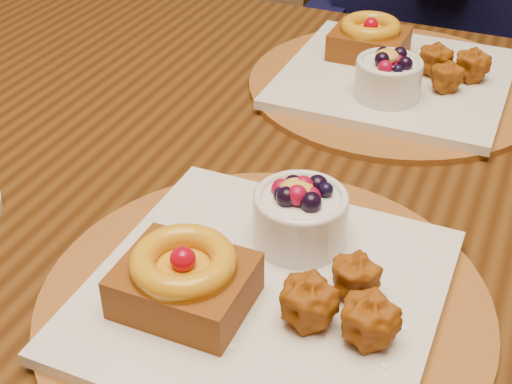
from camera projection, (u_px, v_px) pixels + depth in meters
dining_table at (339, 229)px, 0.81m from camera, size 1.60×0.90×0.76m
place_setting_near at (264, 281)px, 0.59m from camera, size 0.38×0.38×0.08m
place_setting_far at (394, 74)px, 0.92m from camera, size 0.38×0.38×0.08m
chair_far at (381, 113)px, 1.51m from camera, size 0.44×0.44×0.81m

